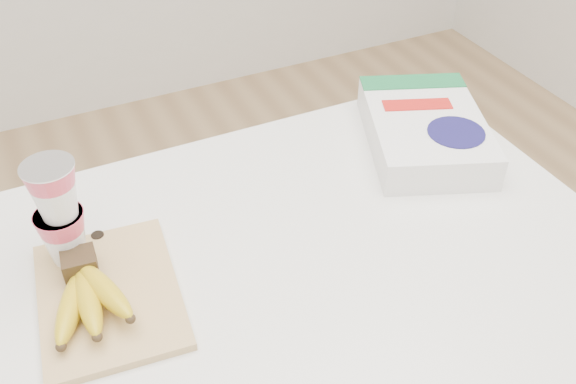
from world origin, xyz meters
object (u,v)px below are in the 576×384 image
object	(u,v)px
cutting_board	(109,295)
cereal_box	(425,130)
bananas	(87,294)
yogurt_stack	(58,210)

from	to	relation	value
cutting_board	cereal_box	world-z (taller)	cereal_box
bananas	cereal_box	xyz separation A→B (m)	(0.66, 0.14, -0.00)
cutting_board	cereal_box	distance (m)	0.64
cereal_box	yogurt_stack	bearing A→B (deg)	-155.66
cutting_board	cereal_box	xyz separation A→B (m)	(0.63, 0.13, 0.03)
yogurt_stack	cereal_box	bearing A→B (deg)	2.97
cutting_board	yogurt_stack	size ratio (longest dim) A/B	1.53
bananas	yogurt_stack	xyz separation A→B (m)	(-0.00, 0.11, 0.07)
bananas	yogurt_stack	bearing A→B (deg)	92.40
bananas	yogurt_stack	distance (m)	0.13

